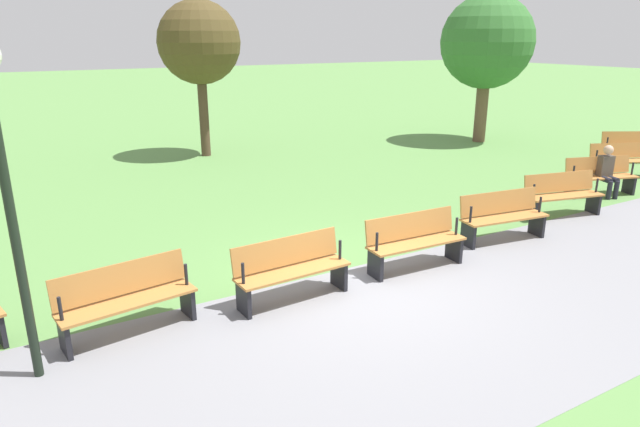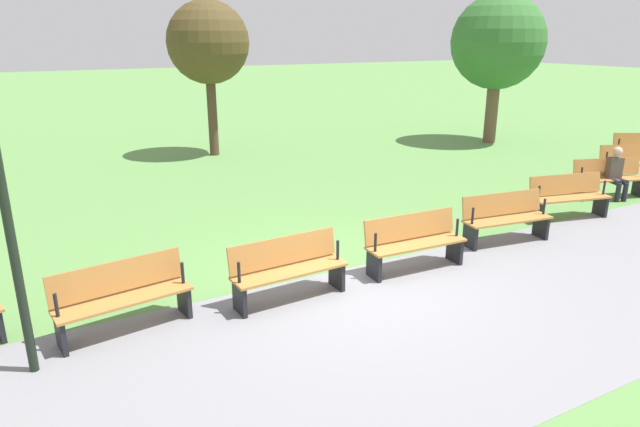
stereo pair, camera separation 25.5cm
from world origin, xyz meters
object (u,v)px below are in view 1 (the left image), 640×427
Objects in this scene: bench_1 at (621,160)px; bench_5 at (414,240)px; bench_6 at (291,268)px; tree_1 at (487,43)px; tree_0 at (199,43)px; lamp_post at (0,151)px; bench_0 at (631,146)px; bench_2 at (600,175)px; bench_7 at (126,298)px; person_seated at (608,170)px; bench_4 at (502,215)px; bench_3 at (562,194)px.

bench_5 is at bearing 36.53° from bench_1.
tree_1 reaches higher than bench_6.
lamp_post is at bearing 61.90° from tree_0.
bench_5 is 5.93m from lamp_post.
bench_0 is at bearing -168.67° from lamp_post.
tree_0 is (6.52, -9.04, 2.91)m from bench_2.
tree_1 reaches higher than bench_1.
bench_0 and bench_7 have the same top height.
bench_0 is 13.19m from tree_0.
bench_6 is 1.42× the size of person_seated.
bench_6 is 8.90m from person_seated.
bench_1 is at bearing -137.08° from person_seated.
bench_1 is at bearing -156.56° from bench_4.
person_seated is 0.33× the size of lamp_post.
person_seated is at bearing 48.15° from bench_1.
tree_1 reaches higher than lamp_post.
bench_6 is at bearing 10.44° from bench_4.
tree_1 is (-11.53, -7.70, 2.90)m from bench_6.
bench_1 is at bearing 83.79° from tree_1.
bench_3 is at bearing -174.99° from lamp_post.
bench_5 is at bearing 13.04° from bench_4.
bench_0 is 0.98× the size of bench_2.
person_seated is 11.61m from tree_0.
bench_1 is at bearing -148.73° from bench_3.
bench_6 is at bearing 166.96° from bench_7.
person_seated is at bearing 54.07° from bench_0.
lamp_post is at bearing 15.60° from bench_7.
person_seated is at bearing 176.55° from bench_7.
tree_0 is at bearing -122.11° from bench_7.
tree_1 is 16.87m from lamp_post.
bench_3 is at bearing 41.73° from bench_1.
bench_2 is at bearing -159.16° from bench_4.
bench_1 and bench_6 have the same top height.
person_seated is (2.07, 0.95, 0.17)m from bench_1.
bench_0 is 0.34× the size of tree_1.
bench_0 and bench_3 have the same top height.
bench_6 is 10.90m from tree_0.
bench_1 and bench_3 have the same top height.
bench_2 is 1.01× the size of bench_7.
bench_1 is 1.00× the size of bench_7.
bench_7 is (13.13, 1.80, 0.00)m from bench_1.
tree_0 reaches higher than bench_2.
bench_5 is 1.42× the size of person_seated.
bench_7 is at bearing 65.73° from tree_0.
bench_0 is at bearing -146.12° from bench_3.
bench_5 is at bearing 20.87° from bench_3.
bench_6 is at bearing 26.10° from bench_2.
bench_7 is 11.10m from person_seated.
bench_5 is at bearing 27.36° from person_seated.
lamp_post reaches higher than bench_2.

